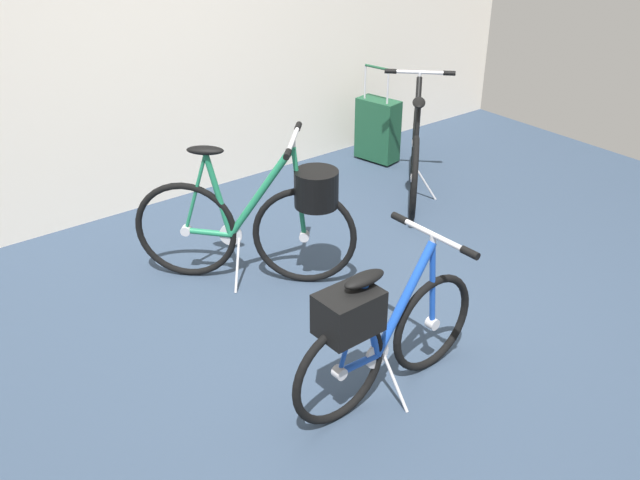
# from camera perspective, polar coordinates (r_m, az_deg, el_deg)

# --- Properties ---
(ground_plane) EXTENTS (7.30, 7.30, 0.00)m
(ground_plane) POSITION_cam_1_polar(r_m,az_deg,el_deg) (3.99, 2.00, -7.59)
(ground_plane) COLOR #2D3D51
(back_wall) EXTENTS (7.30, 0.10, 2.70)m
(back_wall) POSITION_cam_1_polar(r_m,az_deg,el_deg) (5.24, -14.29, 16.69)
(back_wall) COLOR silver
(back_wall) RESTS_ON ground_plane
(folding_bike_foreground) EXTENTS (1.15, 0.53, 0.81)m
(folding_bike_foreground) POSITION_cam_1_polar(r_m,az_deg,el_deg) (3.36, 4.62, -7.33)
(folding_bike_foreground) COLOR black
(folding_bike_foreground) RESTS_ON ground_plane
(display_bike_left) EXTENTS (0.96, 0.96, 0.92)m
(display_bike_left) POSITION_cam_1_polar(r_m,az_deg,el_deg) (5.46, 7.58, 6.77)
(display_bike_left) COLOR black
(display_bike_left) RESTS_ON ground_plane
(display_bike_right) EXTENTS (1.01, 0.97, 0.95)m
(display_bike_right) POSITION_cam_1_polar(r_m,az_deg,el_deg) (4.28, -4.49, 1.88)
(display_bike_right) COLOR black
(display_bike_right) RESTS_ON ground_plane
(rolling_suitcase) EXTENTS (0.25, 0.39, 0.83)m
(rolling_suitcase) POSITION_cam_1_polar(r_m,az_deg,el_deg) (6.16, 4.63, 8.80)
(rolling_suitcase) COLOR #19472D
(rolling_suitcase) RESTS_ON ground_plane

